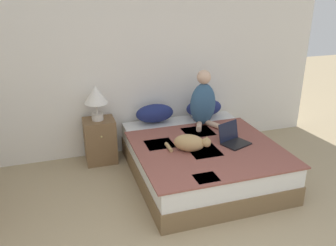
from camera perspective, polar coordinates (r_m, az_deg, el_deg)
wall_back at (r=4.84m, az=-5.68°, el=9.71°), size 5.55×0.05×2.55m
bed at (r=4.44m, az=5.34°, el=-5.76°), size 1.67×1.91×0.47m
pillow_near at (r=4.87m, az=-2.14°, el=1.57°), size 0.53×0.27×0.25m
pillow_far at (r=5.10m, az=5.78°, el=2.44°), size 0.53×0.27×0.25m
person_sitting at (r=4.74m, az=5.66°, el=3.40°), size 0.36×0.35×0.75m
cat_tabby at (r=4.05m, az=3.59°, el=-3.20°), size 0.45×0.39×0.20m
laptop_open at (r=4.32m, az=10.45°, el=-2.58°), size 0.39×0.37×0.24m
nightstand at (r=4.83m, az=-10.82°, el=-2.80°), size 0.40×0.37×0.60m
table_lamp at (r=4.61m, az=-11.49°, el=4.21°), size 0.30×0.30×0.46m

